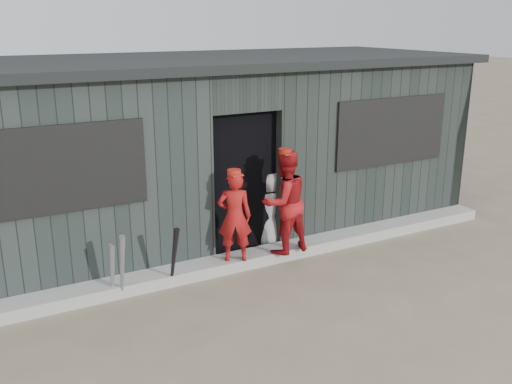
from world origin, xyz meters
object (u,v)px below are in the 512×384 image
bat_left (112,271)px  bat_right (174,258)px  player_grey_back (269,209)px  bat_mid (122,267)px  dugout (203,146)px  player_red_left (235,217)px  player_red_right (284,202)px

bat_left → bat_right: (0.71, -0.10, 0.05)m
bat_left → player_grey_back: size_ratio=0.65×
bat_mid → dugout: (1.86, 1.93, 0.86)m
player_red_left → bat_right: bearing=33.8°
bat_left → dugout: dugout is taller
bat_right → player_grey_back: 1.82m
player_grey_back → bat_mid: bearing=7.6°
bat_mid → player_red_right: (2.22, 0.10, 0.42)m
bat_left → player_red_right: (2.31, -0.00, 0.48)m
bat_left → bat_right: size_ratio=0.86×
player_red_left → dugout: size_ratio=0.14×
bat_mid → player_grey_back: bearing=16.1°
player_grey_back → dugout: size_ratio=0.14×
bat_right → player_red_right: 1.66m
bat_right → bat_left: bearing=171.7°
player_red_left → player_grey_back: bearing=-123.3°
bat_right → bat_mid: bearing=179.7°
player_grey_back → dugout: (-0.45, 1.26, 0.72)m
player_grey_back → dugout: dugout is taller
player_red_right → player_grey_back: bearing=-104.0°
bat_mid → bat_right: 0.62m
bat_left → dugout: 2.83m
player_red_left → player_grey_back: 0.97m
bat_mid → player_red_left: (1.51, 0.15, 0.32)m
player_red_left → dugout: bearing=-77.2°
bat_left → player_red_left: player_red_left is taller
player_red_right → bat_left: bearing=-4.9°
player_red_right → dugout: size_ratio=0.17×
player_red_right → dugout: bearing=-83.9°
bat_right → dugout: dugout is taller
player_red_left → player_red_right: 0.72m
bat_left → bat_mid: bat_mid is taller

